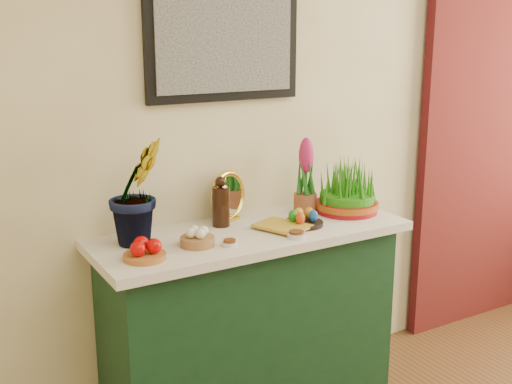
{
  "coord_description": "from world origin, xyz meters",
  "views": [
    {
      "loc": [
        -1.74,
        -0.32,
        1.75
      ],
      "look_at": [
        -0.4,
        1.95,
        1.07
      ],
      "focal_mm": 45.0,
      "sensor_mm": 36.0,
      "label": 1
    }
  ],
  "objects_px": {
    "mirror": "(228,196)",
    "wheatgrass_sabzeh": "(347,190)",
    "sideboard": "(250,326)",
    "book": "(271,231)",
    "hyacinth_green": "(137,174)"
  },
  "relations": [
    {
      "from": "mirror",
      "to": "wheatgrass_sabzeh",
      "type": "bearing_deg",
      "value": -17.78
    },
    {
      "from": "sideboard",
      "to": "book",
      "type": "xyz_separation_m",
      "value": [
        0.04,
        -0.1,
        0.48
      ]
    },
    {
      "from": "sideboard",
      "to": "book",
      "type": "distance_m",
      "value": 0.49
    },
    {
      "from": "hyacinth_green",
      "to": "wheatgrass_sabzeh",
      "type": "relative_size",
      "value": 1.91
    },
    {
      "from": "hyacinth_green",
      "to": "book",
      "type": "xyz_separation_m",
      "value": [
        0.53,
        -0.18,
        -0.27
      ]
    },
    {
      "from": "hyacinth_green",
      "to": "mirror",
      "type": "height_order",
      "value": "hyacinth_green"
    },
    {
      "from": "sideboard",
      "to": "mirror",
      "type": "height_order",
      "value": "mirror"
    },
    {
      "from": "hyacinth_green",
      "to": "wheatgrass_sabzeh",
      "type": "height_order",
      "value": "hyacinth_green"
    },
    {
      "from": "mirror",
      "to": "hyacinth_green",
      "type": "bearing_deg",
      "value": -167.32
    },
    {
      "from": "book",
      "to": "wheatgrass_sabzeh",
      "type": "distance_m",
      "value": 0.51
    },
    {
      "from": "sideboard",
      "to": "book",
      "type": "relative_size",
      "value": 5.85
    },
    {
      "from": "hyacinth_green",
      "to": "wheatgrass_sabzeh",
      "type": "xyz_separation_m",
      "value": [
        1.02,
        -0.07,
        -0.18
      ]
    },
    {
      "from": "hyacinth_green",
      "to": "book",
      "type": "height_order",
      "value": "hyacinth_green"
    },
    {
      "from": "sideboard",
      "to": "hyacinth_green",
      "type": "height_order",
      "value": "hyacinth_green"
    },
    {
      "from": "mirror",
      "to": "book",
      "type": "relative_size",
      "value": 1.05
    }
  ]
}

